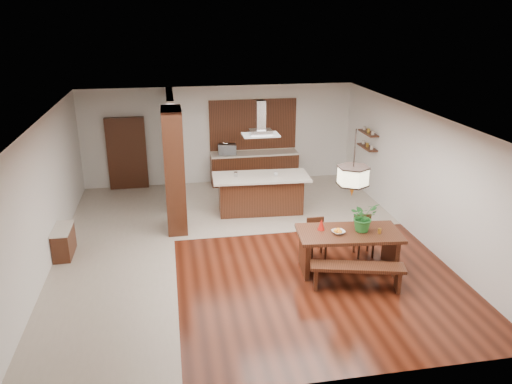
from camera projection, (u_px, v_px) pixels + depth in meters
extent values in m
plane|color=#361309|center=(243.00, 245.00, 11.12)|extent=(9.00, 9.00, 0.00)
cube|color=white|center=(241.00, 117.00, 10.13)|extent=(8.00, 9.00, 0.04)
cube|color=silver|center=(219.00, 135.00, 14.79)|extent=(8.00, 0.04, 2.90)
cube|color=silver|center=(294.00, 296.00, 6.46)|extent=(8.00, 0.04, 2.90)
cube|color=silver|center=(44.00, 196.00, 9.96)|extent=(0.04, 9.00, 2.90)
cube|color=silver|center=(417.00, 174.00, 11.28)|extent=(0.04, 9.00, 2.90)
cube|color=#B6A897|center=(116.00, 255.00, 10.66)|extent=(2.50, 9.00, 0.01)
cube|color=#B6A897|center=(274.00, 202.00, 13.64)|extent=(5.50, 4.00, 0.01)
cube|color=#391D0E|center=(241.00, 117.00, 10.13)|extent=(8.00, 9.00, 0.02)
cube|color=black|center=(174.00, 171.00, 11.50)|extent=(0.45, 1.00, 2.90)
cube|color=silver|center=(173.00, 148.00, 13.44)|extent=(0.18, 2.40, 2.90)
cube|color=black|center=(64.00, 242.00, 10.57)|extent=(0.37, 0.88, 0.63)
cube|color=black|center=(127.00, 154.00, 14.38)|extent=(1.10, 0.20, 2.10)
cube|color=black|center=(254.00, 169.00, 15.02)|extent=(2.60, 0.60, 0.90)
cube|color=beige|center=(254.00, 153.00, 14.85)|extent=(2.60, 0.62, 0.05)
cube|color=brown|center=(253.00, 124.00, 14.81)|extent=(2.60, 0.08, 1.50)
cube|color=black|center=(367.00, 147.00, 13.69)|extent=(0.26, 0.90, 0.04)
cube|color=black|center=(368.00, 133.00, 13.55)|extent=(0.26, 0.90, 0.04)
cube|color=black|center=(349.00, 233.00, 9.80)|extent=(2.11, 1.21, 0.07)
cube|color=black|center=(304.00, 254.00, 9.88)|extent=(0.17, 0.81, 0.77)
cube|color=black|center=(390.00, 251.00, 10.00)|extent=(0.17, 0.81, 0.77)
imported|color=#246C28|center=(363.00, 217.00, 9.75)|extent=(0.65, 0.60, 0.59)
imported|color=#B7ADA0|center=(338.00, 232.00, 9.70)|extent=(0.29, 0.29, 0.06)
cone|color=#B3150C|center=(321.00, 225.00, 9.84)|extent=(0.14, 0.14, 0.23)
cylinder|color=gold|center=(380.00, 231.00, 9.72)|extent=(0.08, 0.08, 0.10)
cube|color=black|center=(260.00, 195.00, 12.81)|extent=(2.15, 0.90, 0.95)
cube|color=beige|center=(261.00, 177.00, 12.59)|extent=(2.48, 1.18, 0.05)
imported|color=silver|center=(276.00, 174.00, 12.56)|extent=(0.14, 0.14, 0.09)
imported|color=silver|center=(227.00, 150.00, 14.63)|extent=(0.54, 0.38, 0.29)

